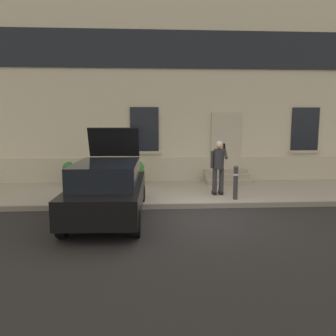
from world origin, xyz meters
TOP-DOWN VIEW (x-y plane):
  - ground_plane at (0.00, 0.00)m, footprint 80.00×80.00m
  - sidewalk at (0.00, 2.80)m, footprint 24.00×3.60m
  - curb_edge at (0.00, 0.94)m, footprint 24.00×0.12m
  - building_facade at (0.00, 5.29)m, footprint 24.00×1.52m
  - entrance_stoop at (1.83, 4.23)m, footprint 1.71×0.96m
  - hatchback_car_black at (-2.29, 0.02)m, footprint 1.88×4.11m
  - bollard_near_person at (1.41, 1.35)m, footprint 0.15×0.15m
  - person_on_phone at (1.01, 2.00)m, footprint 0.51×0.48m
  - planter_charcoal at (-4.21, 4.09)m, footprint 0.44×0.44m
  - planter_terracotta at (-1.60, 4.02)m, footprint 0.44×0.44m

SIDE VIEW (x-z plane):
  - ground_plane at x=0.00m, z-range 0.00..0.00m
  - sidewalk at x=0.00m, z-range 0.00..0.15m
  - curb_edge at x=0.00m, z-range 0.00..0.15m
  - entrance_stoop at x=1.83m, z-range 0.10..0.58m
  - planter_charcoal at x=-4.21m, z-range 0.18..1.04m
  - planter_terracotta at x=-1.60m, z-range 0.18..1.04m
  - bollard_near_person at x=1.41m, z-range 0.19..1.24m
  - hatchback_car_black at x=-2.29m, z-range -0.37..1.97m
  - person_on_phone at x=1.01m, z-range 0.28..2.03m
  - building_facade at x=0.00m, z-range -0.02..7.48m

